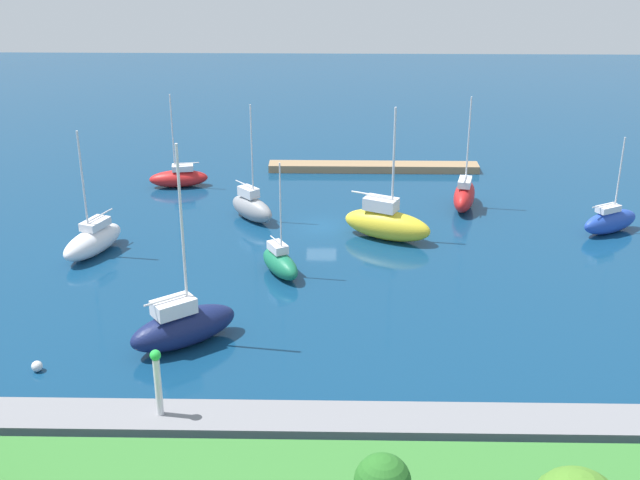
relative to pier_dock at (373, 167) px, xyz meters
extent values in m
plane|color=navy|center=(4.91, 15.07, -0.37)|extent=(160.00, 160.00, 0.00)
cube|color=#997A56|center=(0.00, 0.00, 0.00)|extent=(20.79, 2.01, 0.74)
cube|color=gray|center=(4.91, 43.17, 0.14)|extent=(59.12, 2.70, 1.01)
cylinder|color=silver|center=(12.62, 43.17, 2.24)|extent=(0.36, 0.36, 3.20)
sphere|color=green|center=(12.62, 43.17, 4.09)|extent=(0.56, 0.56, 0.56)
ellipsoid|color=red|center=(-7.47, 10.44, 0.76)|extent=(3.06, 6.06, 2.26)
cube|color=silver|center=(-7.37, 10.89, 2.19)|extent=(1.51, 2.28, 0.59)
cylinder|color=silver|center=(-7.54, 10.16, 5.68)|extent=(0.14, 0.14, 7.57)
cylinder|color=silver|center=(-7.26, 11.32, 2.63)|extent=(0.67, 2.36, 0.11)
ellipsoid|color=#19724C|center=(7.72, 24.39, 0.49)|extent=(3.72, 4.91, 1.72)
cube|color=silver|center=(7.90, 24.06, 1.65)|extent=(1.69, 1.96, 0.61)
cylinder|color=silver|center=(7.61, 24.59, 4.76)|extent=(0.11, 0.11, 6.82)
cylinder|color=silver|center=(8.04, 23.81, 2.11)|extent=(0.95, 1.62, 0.09)
ellipsoid|color=gray|center=(10.79, 13.59, 0.63)|extent=(4.67, 4.96, 2.01)
cube|color=silver|center=(11.06, 13.28, 2.03)|extent=(1.99, 2.06, 0.78)
cylinder|color=silver|center=(10.62, 13.78, 5.61)|extent=(0.12, 0.12, 7.94)
cylinder|color=silver|center=(11.44, 12.85, 2.57)|extent=(1.71, 1.91, 0.10)
ellipsoid|color=#2347B2|center=(-18.51, 15.87, 0.58)|extent=(5.54, 4.06, 1.91)
cube|color=silver|center=(-18.13, 16.08, 1.80)|extent=(2.18, 1.80, 0.51)
cylinder|color=silver|center=(-18.75, 15.73, 4.58)|extent=(0.13, 0.13, 6.08)
cylinder|color=silver|center=(-17.66, 16.34, 2.20)|extent=(2.24, 1.31, 0.10)
ellipsoid|color=#141E4C|center=(12.94, 34.42, 0.77)|extent=(7.02, 6.10, 2.27)
cube|color=silver|center=(13.38, 34.75, 2.37)|extent=(2.88, 2.67, 0.93)
cylinder|color=silver|center=(12.66, 34.21, 7.10)|extent=(0.17, 0.17, 10.39)
cylinder|color=silver|center=(13.77, 35.04, 2.99)|extent=(2.29, 1.76, 0.13)
ellipsoid|color=white|center=(22.26, 20.89, 0.62)|extent=(4.42, 6.71, 1.98)
cube|color=silver|center=(22.06, 20.42, 1.91)|extent=(2.08, 2.61, 0.60)
cylinder|color=silver|center=(22.38, 21.18, 5.51)|extent=(0.15, 0.15, 7.79)
cylinder|color=silver|center=(21.81, 19.80, 2.36)|extent=(1.24, 2.81, 0.12)
ellipsoid|color=yellow|center=(-0.35, 17.51, 0.82)|extent=(7.57, 5.32, 2.38)
cube|color=silver|center=(0.17, 17.26, 2.50)|extent=(2.98, 2.45, 0.99)
cylinder|color=silver|center=(-0.68, 17.67, 6.19)|extent=(0.17, 0.17, 8.37)
cylinder|color=silver|center=(0.89, 16.92, 3.15)|extent=(3.20, 1.63, 0.14)
ellipsoid|color=red|center=(18.51, 5.17, 0.42)|extent=(5.67, 2.78, 1.58)
cube|color=silver|center=(18.08, 5.10, 1.48)|extent=(2.11, 1.46, 0.53)
cylinder|color=silver|center=(18.78, 5.21, 4.81)|extent=(0.13, 0.13, 7.20)
cylinder|color=silver|center=(17.67, 5.03, 1.89)|extent=(2.23, 0.46, 0.10)
sphere|color=white|center=(20.94, 37.64, -0.05)|extent=(0.64, 0.64, 0.64)
camera|label=1|loc=(3.81, 78.01, 25.07)|focal=46.05mm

